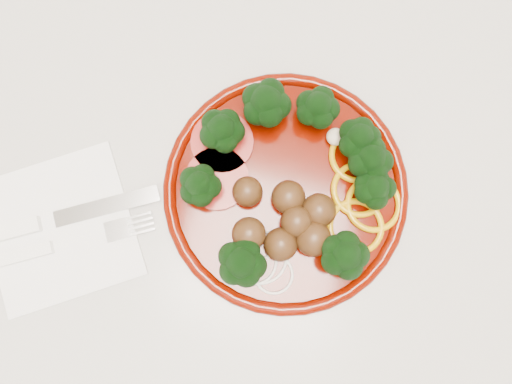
% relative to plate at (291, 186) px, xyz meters
% --- Properties ---
extents(counter, '(2.40, 0.60, 0.90)m').
position_rel_plate_xyz_m(counter, '(-0.19, -0.02, -0.47)').
color(counter, beige).
rests_on(counter, ground).
extents(plate, '(0.26, 0.26, 0.06)m').
position_rel_plate_xyz_m(plate, '(0.00, 0.00, 0.00)').
color(plate, '#4A0800').
rests_on(plate, counter).
extents(napkin, '(0.21, 0.21, 0.00)m').
position_rel_plate_xyz_m(napkin, '(-0.23, -0.10, -0.02)').
color(napkin, white).
rests_on(napkin, counter).
extents(knife, '(0.19, 0.12, 0.01)m').
position_rel_plate_xyz_m(knife, '(-0.25, -0.11, -0.01)').
color(knife, silver).
rests_on(knife, napkin).
extents(fork, '(0.17, 0.11, 0.01)m').
position_rel_plate_xyz_m(fork, '(-0.24, -0.13, -0.01)').
color(fork, white).
rests_on(fork, napkin).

